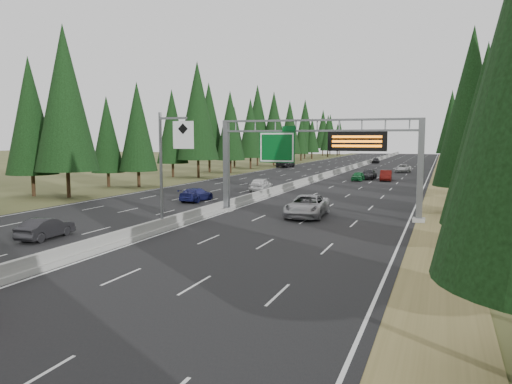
# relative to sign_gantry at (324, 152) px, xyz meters

# --- Properties ---
(road) EXTENTS (32.00, 260.00, 0.08)m
(road) POSITION_rel_sign_gantry_xyz_m (-8.92, 45.12, -5.23)
(road) COLOR black
(road) RESTS_ON ground
(shoulder_right) EXTENTS (3.60, 260.00, 0.06)m
(shoulder_right) POSITION_rel_sign_gantry_xyz_m (8.88, 45.12, -5.24)
(shoulder_right) COLOR olive
(shoulder_right) RESTS_ON ground
(shoulder_left) EXTENTS (3.60, 260.00, 0.06)m
(shoulder_left) POSITION_rel_sign_gantry_xyz_m (-26.72, 45.12, -5.24)
(shoulder_left) COLOR #3F4721
(shoulder_left) RESTS_ON ground
(median_barrier) EXTENTS (0.70, 260.00, 0.85)m
(median_barrier) POSITION_rel_sign_gantry_xyz_m (-8.92, 45.12, -4.85)
(median_barrier) COLOR gray
(median_barrier) RESTS_ON road
(sign_gantry) EXTENTS (16.75, 0.98, 7.80)m
(sign_gantry) POSITION_rel_sign_gantry_xyz_m (0.00, 0.00, 0.00)
(sign_gantry) COLOR slate
(sign_gantry) RESTS_ON road
(hov_sign_pole) EXTENTS (2.80, 0.50, 8.00)m
(hov_sign_pole) POSITION_rel_sign_gantry_xyz_m (-8.33, -9.92, -0.54)
(hov_sign_pole) COLOR slate
(hov_sign_pole) RESTS_ON road
(tree_row_right) EXTENTS (11.37, 241.29, 18.69)m
(tree_row_right) POSITION_rel_sign_gantry_xyz_m (13.09, 48.83, 3.98)
(tree_row_right) COLOR black
(tree_row_right) RESTS_ON ground
(tree_row_left) EXTENTS (11.63, 241.44, 18.80)m
(tree_row_left) POSITION_rel_sign_gantry_xyz_m (-30.75, 37.82, 3.82)
(tree_row_left) COLOR black
(tree_row_left) RESTS_ON ground
(silver_minivan) EXTENTS (3.19, 6.35, 1.73)m
(silver_minivan) POSITION_rel_sign_gantry_xyz_m (-1.30, -0.27, -4.33)
(silver_minivan) COLOR #A5A4A9
(silver_minivan) RESTS_ON road
(car_ahead_green) EXTENTS (1.63, 4.02, 1.37)m
(car_ahead_green) POSITION_rel_sign_gantry_xyz_m (-3.02, 35.81, -4.50)
(car_ahead_green) COLOR #155D2B
(car_ahead_green) RESTS_ON road
(car_ahead_dkred) EXTENTS (1.99, 4.87, 1.57)m
(car_ahead_dkred) POSITION_rel_sign_gantry_xyz_m (0.90, 37.14, -4.40)
(car_ahead_dkred) COLOR #4C0E0A
(car_ahead_dkred) RESTS_ON road
(car_ahead_dkgrey) EXTENTS (2.19, 5.10, 1.46)m
(car_ahead_dkgrey) POSITION_rel_sign_gantry_xyz_m (-2.00, 39.49, -4.46)
(car_ahead_dkgrey) COLOR black
(car_ahead_dkgrey) RESTS_ON road
(car_ahead_white) EXTENTS (2.79, 5.41, 1.46)m
(car_ahead_white) POSITION_rel_sign_gantry_xyz_m (1.85, 57.29, -4.46)
(car_ahead_white) COLOR silver
(car_ahead_white) RESTS_ON road
(car_ahead_far) EXTENTS (1.72, 4.12, 1.39)m
(car_ahead_far) POSITION_rel_sign_gantry_xyz_m (-7.42, 91.14, -4.49)
(car_ahead_far) COLOR black
(car_ahead_far) RESTS_ON road
(car_onc_near) EXTENTS (1.70, 4.16, 1.34)m
(car_onc_near) POSITION_rel_sign_gantry_xyz_m (-14.34, -14.78, -4.52)
(car_onc_near) COLOR black
(car_onc_near) RESTS_ON road
(car_onc_blue) EXTENTS (1.93, 4.69, 1.36)m
(car_onc_blue) POSITION_rel_sign_gantry_xyz_m (-14.25, 5.38, -4.51)
(car_onc_blue) COLOR navy
(car_onc_blue) RESTS_ON road
(car_onc_white) EXTENTS (2.29, 4.93, 1.63)m
(car_onc_white) POSITION_rel_sign_gantry_xyz_m (-11.43, 16.51, -4.37)
(car_onc_white) COLOR silver
(car_onc_white) RESTS_ON road
(car_onc_far) EXTENTS (3.13, 5.95, 1.60)m
(car_onc_far) POSITION_rel_sign_gantry_xyz_m (-23.42, 65.05, -4.39)
(car_onc_far) COLOR black
(car_onc_far) RESTS_ON road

